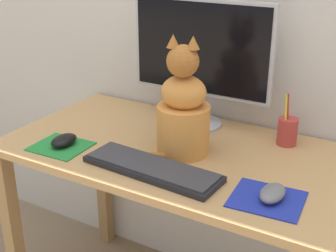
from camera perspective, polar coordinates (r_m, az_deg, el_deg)
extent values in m
cube|color=tan|center=(1.53, 2.40, -3.41)|extent=(1.23, 0.62, 0.02)
cube|color=olive|center=(1.85, -18.31, -12.76)|extent=(0.05, 0.05, 0.71)
cube|color=olive|center=(2.18, -7.89, -6.00)|extent=(0.05, 0.05, 0.71)
cylinder|color=#B2B2B7|center=(1.73, 3.78, 0.34)|extent=(0.17, 0.17, 0.01)
cylinder|color=#B2B2B7|center=(1.71, 3.83, 2.20)|extent=(0.04, 0.04, 0.11)
cube|color=#B2B2B7|center=(1.64, 4.03, 9.49)|extent=(0.52, 0.02, 0.34)
cube|color=black|center=(1.63, 3.88, 9.42)|extent=(0.50, 0.00, 0.31)
cube|color=black|center=(1.39, -1.99, -5.23)|extent=(0.44, 0.16, 0.02)
cube|color=#333338|center=(1.39, -1.99, -4.80)|extent=(0.42, 0.14, 0.01)
cube|color=#238438|center=(1.59, -12.93, -2.44)|extent=(0.18, 0.16, 0.00)
cube|color=#1E2D9E|center=(1.29, 11.99, -8.72)|extent=(0.20, 0.18, 0.00)
ellipsoid|color=black|center=(1.59, -12.58, -1.71)|extent=(0.07, 0.10, 0.03)
ellipsoid|color=slate|center=(1.28, 12.63, -7.98)|extent=(0.06, 0.11, 0.03)
cylinder|color=#D6893D|center=(1.48, 1.86, -0.41)|extent=(0.20, 0.20, 0.16)
ellipsoid|color=#D6893D|center=(1.44, 1.92, 4.12)|extent=(0.16, 0.15, 0.11)
sphere|color=#A36028|center=(1.40, 1.82, 7.91)|extent=(0.12, 0.12, 0.10)
cone|color=#A36028|center=(1.40, 0.63, 10.34)|extent=(0.05, 0.05, 0.04)
cone|color=#A36028|center=(1.38, 3.09, 10.14)|extent=(0.05, 0.05, 0.04)
cylinder|color=#A36028|center=(1.46, -0.60, -3.66)|extent=(0.20, 0.13, 0.02)
cylinder|color=#B23833|center=(1.60, 14.35, -0.65)|extent=(0.07, 0.07, 0.09)
cylinder|color=yellow|center=(1.57, 14.16, 1.26)|extent=(0.02, 0.01, 0.14)
cylinder|color=red|center=(1.58, 14.39, 1.34)|extent=(0.02, 0.02, 0.14)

